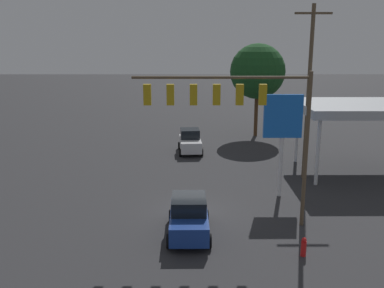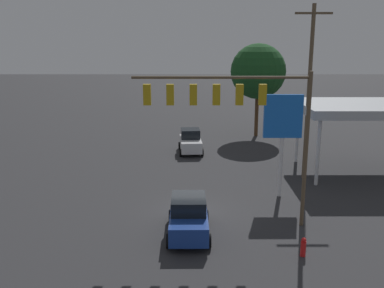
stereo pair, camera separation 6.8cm
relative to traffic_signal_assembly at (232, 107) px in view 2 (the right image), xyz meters
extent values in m
plane|color=#2D2D30|center=(1.95, -1.33, -6.16)|extent=(200.00, 200.00, 0.00)
cylinder|color=brown|center=(-3.70, 0.03, -2.23)|extent=(0.20, 0.20, 7.86)
cylinder|color=brown|center=(0.57, 0.03, 1.40)|extent=(8.53, 0.14, 0.14)
cube|color=#B79314|center=(-1.43, 0.03, 0.58)|extent=(0.36, 0.28, 1.00)
sphere|color=#FF4141|center=(-1.43, -0.16, 0.88)|extent=(0.22, 0.22, 0.22)
sphere|color=#392305|center=(-1.43, -0.16, 0.58)|extent=(0.22, 0.22, 0.22)
sphere|color=black|center=(-1.43, -0.16, 0.28)|extent=(0.22, 0.22, 0.22)
cube|color=#B79314|center=(-0.32, 0.03, 0.58)|extent=(0.36, 0.28, 1.00)
sphere|color=#FF4141|center=(-0.32, -0.16, 0.88)|extent=(0.22, 0.22, 0.22)
sphere|color=#392305|center=(-0.32, -0.16, 0.58)|extent=(0.22, 0.22, 0.22)
sphere|color=black|center=(-0.32, -0.16, 0.28)|extent=(0.22, 0.22, 0.22)
cube|color=#B79314|center=(0.78, 0.03, 0.58)|extent=(0.36, 0.28, 1.00)
sphere|color=#FF4141|center=(0.78, -0.16, 0.88)|extent=(0.22, 0.22, 0.22)
sphere|color=#392305|center=(0.78, -0.16, 0.58)|extent=(0.22, 0.22, 0.22)
sphere|color=black|center=(0.78, -0.16, 0.28)|extent=(0.22, 0.22, 0.22)
cube|color=#B79314|center=(1.89, 0.03, 0.58)|extent=(0.36, 0.28, 1.00)
sphere|color=#FF4141|center=(1.89, -0.16, 0.88)|extent=(0.22, 0.22, 0.22)
sphere|color=#392305|center=(1.89, -0.16, 0.58)|extent=(0.22, 0.22, 0.22)
sphere|color=black|center=(1.89, -0.16, 0.28)|extent=(0.22, 0.22, 0.22)
cube|color=#B79314|center=(3.00, 0.03, 0.58)|extent=(0.36, 0.28, 1.00)
sphere|color=#FF4141|center=(3.00, -0.16, 0.88)|extent=(0.22, 0.22, 0.22)
sphere|color=#392305|center=(3.00, -0.16, 0.58)|extent=(0.22, 0.22, 0.22)
sphere|color=black|center=(3.00, -0.16, 0.28)|extent=(0.22, 0.22, 0.22)
cube|color=#B79314|center=(4.11, 0.03, 0.58)|extent=(0.36, 0.28, 1.00)
sphere|color=#FF4141|center=(4.11, -0.16, 0.88)|extent=(0.22, 0.22, 0.22)
sphere|color=#392305|center=(4.11, -0.16, 0.58)|extent=(0.22, 0.22, 0.22)
sphere|color=black|center=(4.11, -0.16, 0.28)|extent=(0.22, 0.22, 0.22)
cylinder|color=brown|center=(-5.81, -7.83, -0.38)|extent=(0.26, 0.26, 11.56)
cube|color=brown|center=(-5.81, -7.83, 4.80)|extent=(2.40, 0.14, 0.14)
cube|color=#B2B7BC|center=(-9.98, -9.06, -1.45)|extent=(8.69, 6.75, 0.60)
cube|color=red|center=(-9.98, -12.45, -1.45)|extent=(8.69, 0.06, 0.36)
cylinder|color=silver|center=(-6.24, -11.83, -3.96)|extent=(0.24, 0.24, 4.41)
cylinder|color=silver|center=(-6.24, -6.28, -3.96)|extent=(0.24, 0.24, 4.41)
cylinder|color=silver|center=(-3.40, -4.22, -3.04)|extent=(0.24, 0.24, 6.23)
cube|color=blue|center=(-3.40, -4.22, -1.21)|extent=(2.27, 0.24, 2.56)
cube|color=black|center=(-3.40, -4.35, -1.21)|extent=(1.59, 0.04, 0.90)
cube|color=silver|center=(2.06, -14.68, -5.40)|extent=(1.94, 3.90, 0.90)
cube|color=black|center=(2.07, -14.98, -4.57)|extent=(1.67, 1.80, 0.76)
cylinder|color=black|center=(1.11, -13.50, -5.85)|extent=(0.26, 0.63, 0.62)
cylinder|color=black|center=(2.84, -13.39, -5.85)|extent=(0.26, 0.63, 0.62)
cylinder|color=black|center=(1.27, -15.97, -5.85)|extent=(0.26, 0.63, 0.62)
cylinder|color=black|center=(3.00, -15.85, -5.85)|extent=(0.26, 0.63, 0.62)
cube|color=navy|center=(2.12, 1.08, -5.38)|extent=(1.84, 4.41, 0.90)
cube|color=black|center=(2.12, 1.08, -4.58)|extent=(1.67, 2.01, 0.70)
cylinder|color=black|center=(1.19, 2.51, -5.83)|extent=(0.23, 0.66, 0.66)
cylinder|color=black|center=(3.03, 2.52, -5.83)|extent=(0.23, 0.66, 0.66)
cylinder|color=black|center=(1.22, -0.35, -5.83)|extent=(0.23, 0.66, 0.66)
cylinder|color=black|center=(3.06, -0.34, -5.83)|extent=(0.23, 0.66, 0.66)
cylinder|color=#4C331E|center=(-4.47, -21.24, -3.91)|extent=(0.36, 0.36, 4.51)
sphere|color=#19471E|center=(-4.47, -21.24, 0.22)|extent=(5.33, 5.33, 5.33)
cylinder|color=red|center=(-2.94, 3.32, -5.81)|extent=(0.24, 0.24, 0.70)
sphere|color=red|center=(-2.94, 3.32, -5.39)|extent=(0.22, 0.22, 0.22)
camera|label=1|loc=(2.06, 20.50, 3.11)|focal=40.00mm
camera|label=2|loc=(1.99, 20.50, 3.11)|focal=40.00mm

